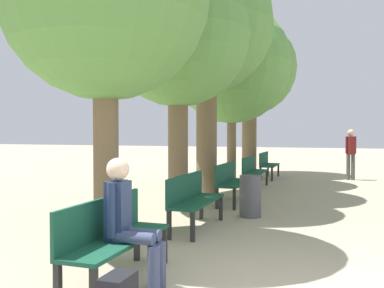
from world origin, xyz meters
name	(u,v)px	position (x,y,z in m)	size (l,w,h in m)	color
bench_row_0	(111,233)	(-1.89, 0.13, 0.54)	(0.46, 1.69, 0.90)	#144733
bench_row_1	(192,197)	(-1.89, 2.81, 0.54)	(0.46, 1.69, 0.90)	#144733
bench_row_2	(230,179)	(-1.89, 5.49, 0.54)	(0.46, 1.69, 0.90)	#144733
bench_row_3	(253,169)	(-1.89, 8.18, 0.54)	(0.46, 1.69, 0.90)	#144733
bench_row_4	(267,163)	(-1.89, 10.86, 0.54)	(0.46, 1.69, 0.90)	#144733
tree_row_1	(178,37)	(-2.74, 4.42, 3.57)	(2.97, 2.97, 5.09)	brown
tree_row_2	(207,28)	(-2.74, 6.46, 4.22)	(3.34, 3.34, 5.95)	brown
tree_row_3	(232,65)	(-2.74, 9.16, 3.69)	(3.67, 3.67, 5.54)	brown
tree_row_4	(249,69)	(-2.74, 12.01, 3.94)	(3.49, 3.49, 5.73)	brown
person_seated	(129,219)	(-1.65, 0.07, 0.72)	(0.62, 0.35, 1.34)	#384260
pedestrian_near	(351,151)	(0.82, 11.31, 0.97)	(0.34, 0.29, 1.69)	#4C4C4C
trash_bin	(250,196)	(-1.16, 4.10, 0.39)	(0.41, 0.41, 0.79)	#4C4C51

